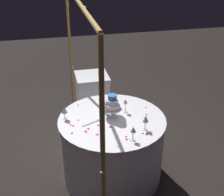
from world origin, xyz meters
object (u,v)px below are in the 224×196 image
object	(u,v)px
wine_glass_4	(112,99)
decorative_arch	(81,70)
wine_glass_3	(145,119)
wine_glass_0	(65,110)
tiered_cake	(112,104)
cake_knife	(95,121)
side_table	(93,98)
wine_glass_2	(125,102)
wine_glass_1	(133,130)
main_table	(112,147)

from	to	relation	value
wine_glass_4	decorative_arch	bearing A→B (deg)	122.81
wine_glass_3	wine_glass_0	bearing A→B (deg)	63.65
tiered_cake	wine_glass_0	bearing A→B (deg)	82.94
decorative_arch	cake_knife	world-z (taller)	decorative_arch
side_table	cake_knife	distance (m)	1.39
side_table	wine_glass_3	xyz separation A→B (m)	(-1.58, -0.30, 0.53)
tiered_cake	wine_glass_3	bearing A→B (deg)	-140.15
wine_glass_0	wine_glass_2	xyz separation A→B (m)	(0.01, -0.69, 0.01)
decorative_arch	wine_glass_0	bearing A→B (deg)	57.36
tiered_cake	wine_glass_3	xyz separation A→B (m)	(-0.33, -0.27, -0.03)
tiered_cake	cake_knife	bearing A→B (deg)	107.20
tiered_cake	wine_glass_4	xyz separation A→B (m)	(0.18, -0.03, -0.04)
side_table	wine_glass_3	bearing A→B (deg)	-169.31
wine_glass_3	cake_knife	xyz separation A→B (m)	(0.26, 0.48, -0.12)
wine_glass_2	cake_knife	size ratio (longest dim) A/B	0.58
wine_glass_3	wine_glass_4	bearing A→B (deg)	25.08
wine_glass_2	wine_glass_4	xyz separation A→B (m)	(0.11, 0.13, -0.00)
wine_glass_1	cake_knife	bearing A→B (deg)	35.88
tiered_cake	wine_glass_2	xyz separation A→B (m)	(0.07, -0.17, -0.03)
wine_glass_1	side_table	bearing A→B (deg)	4.01
wine_glass_4	cake_knife	xyz separation A→B (m)	(-0.25, 0.24, -0.11)
wine_glass_3	decorative_arch	bearing A→B (deg)	65.72
decorative_arch	tiered_cake	world-z (taller)	decorative_arch
decorative_arch	wine_glass_0	xyz separation A→B (m)	(0.12, 0.19, -0.50)
side_table	wine_glass_4	distance (m)	1.19
main_table	decorative_arch	bearing A→B (deg)	90.20
main_table	tiered_cake	world-z (taller)	tiered_cake
main_table	wine_glass_0	xyz separation A→B (m)	(0.12, 0.50, 0.50)
wine_glass_2	wine_glass_4	bearing A→B (deg)	49.79
wine_glass_0	wine_glass_3	bearing A→B (deg)	-116.35
side_table	wine_glass_0	xyz separation A→B (m)	(-1.19, 0.49, 0.51)
tiered_cake	wine_glass_1	world-z (taller)	tiered_cake
side_table	wine_glass_2	world-z (taller)	wine_glass_2
main_table	cake_knife	distance (m)	0.44
decorative_arch	main_table	world-z (taller)	decorative_arch
wine_glass_3	wine_glass_4	world-z (taller)	wine_glass_3
side_table	wine_glass_2	bearing A→B (deg)	-170.77
side_table	cake_knife	world-z (taller)	cake_knife
decorative_arch	wine_glass_3	xyz separation A→B (m)	(-0.27, -0.61, -0.48)
main_table	wine_glass_1	world-z (taller)	wine_glass_1
wine_glass_0	wine_glass_4	world-z (taller)	wine_glass_4
wine_glass_2	cake_knife	distance (m)	0.41
wine_glass_0	cake_knife	distance (m)	0.35
wine_glass_3	wine_glass_1	bearing A→B (deg)	131.13
main_table	wine_glass_2	size ratio (longest dim) A/B	7.38
side_table	main_table	bearing A→B (deg)	-179.57
decorative_arch	wine_glass_2	distance (m)	0.71
wine_glass_2	wine_glass_3	xyz separation A→B (m)	(-0.40, -0.11, 0.01)
wine_glass_3	tiered_cake	bearing A→B (deg)	39.85
tiered_cake	wine_glass_2	world-z (taller)	tiered_cake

